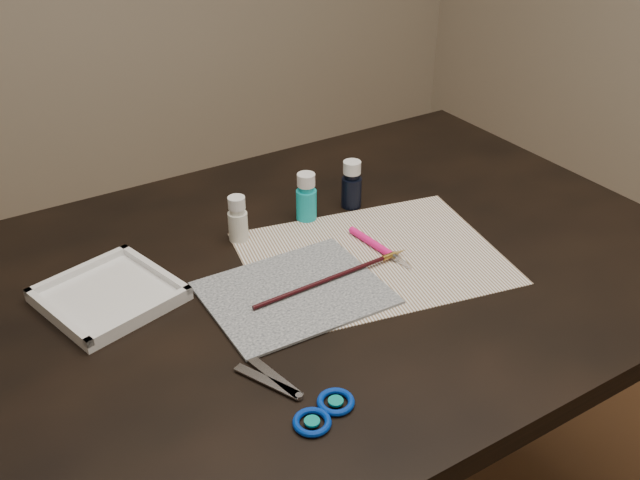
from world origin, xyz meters
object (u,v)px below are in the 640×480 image
canvas (295,293)px  paint_bottle_white (238,219)px  scissors (286,393)px  paint_bottle_cyan (306,197)px  palette_tray (109,294)px  paper (372,258)px  paint_bottle_navy (352,184)px

canvas → paint_bottle_white: (0.00, 0.20, 0.04)m
paint_bottle_white → scissors: 0.41m
canvas → paint_bottle_white: size_ratio=3.21×
canvas → paint_bottle_cyan: (0.14, 0.20, 0.04)m
palette_tray → paper: bearing=-15.7°
paint_bottle_navy → paint_bottle_cyan: bearing=178.6°
paint_bottle_white → palette_tray: paint_bottle_white is taller
paper → paint_bottle_navy: bearing=67.0°
paper → palette_tray: size_ratio=2.31×
scissors → palette_tray: bearing=-3.3°
paper → paint_bottle_white: 0.25m
paper → paint_bottle_cyan: size_ratio=4.59×
scissors → paint_bottle_cyan: bearing=-58.9°
paper → scissors: size_ratio=2.23×
paper → paint_bottle_white: size_ratio=5.02×
paint_bottle_cyan → scissors: size_ratio=0.48×
paper → canvas: bearing=-172.4°
canvas → paint_bottle_cyan: size_ratio=2.93×
paint_bottle_white → palette_tray: bearing=-167.2°
canvas → palette_tray: 0.29m
scissors → palette_tray: (-0.13, 0.33, 0.01)m
scissors → palette_tray: size_ratio=1.04×
paper → paint_bottle_navy: 0.20m
paint_bottle_white → paint_bottle_cyan: 0.14m
paper → palette_tray: bearing=164.3°
paint_bottle_navy → palette_tray: paint_bottle_navy is taller
paper → scissors: scissors is taller
paper → paint_bottle_cyan: 0.19m
paint_bottle_white → scissors: paint_bottle_white is taller
paper → paint_bottle_cyan: bearing=98.2°
canvas → scissors: 0.23m
paint_bottle_cyan → palette_tray: (-0.40, -0.06, -0.04)m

